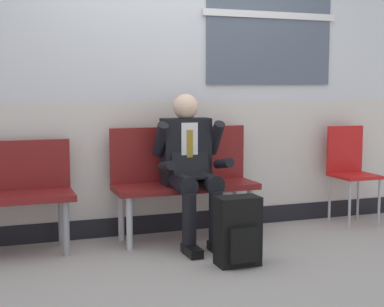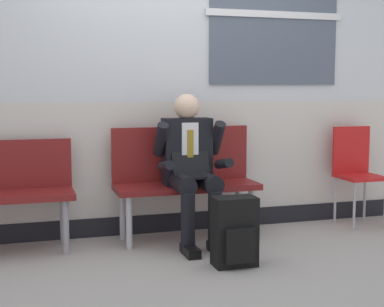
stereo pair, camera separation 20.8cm
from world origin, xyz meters
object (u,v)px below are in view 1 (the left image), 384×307
(bench_with_person, at_px, (183,175))
(folding_chair, at_px, (350,165))
(backpack, at_px, (238,232))
(person_seated, at_px, (191,165))

(bench_with_person, height_order, folding_chair, bench_with_person)
(bench_with_person, height_order, backpack, bench_with_person)
(backpack, bearing_deg, person_seated, 100.22)
(bench_with_person, bearing_deg, folding_chair, -0.32)
(person_seated, relative_size, folding_chair, 1.34)
(backpack, height_order, folding_chair, folding_chair)
(bench_with_person, height_order, person_seated, person_seated)
(backpack, bearing_deg, bench_with_person, 97.90)
(person_seated, bearing_deg, backpack, -79.78)
(person_seated, xyz_separation_m, backpack, (0.12, -0.67, -0.40))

